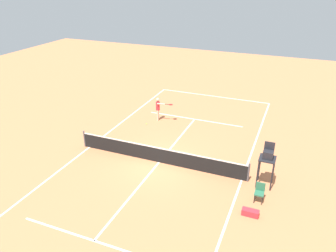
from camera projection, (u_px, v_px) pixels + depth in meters
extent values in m
plane|color=#D37A4C|center=(159.00, 162.00, 19.03)|extent=(60.00, 60.00, 0.00)
cube|color=white|center=(214.00, 96.00, 29.13)|extent=(9.53, 0.10, 0.01)
cube|color=white|center=(242.00, 180.00, 17.40)|extent=(0.10, 24.10, 0.01)
cube|color=white|center=(89.00, 147.00, 20.66)|extent=(0.10, 24.10, 0.01)
cube|color=white|center=(195.00, 119.00, 24.58)|extent=(7.15, 0.10, 0.01)
cube|color=white|center=(94.00, 241.00, 13.47)|extent=(7.15, 0.10, 0.01)
cube|color=white|center=(159.00, 162.00, 19.03)|extent=(0.10, 13.26, 0.01)
cylinder|color=#4C4C51|center=(248.00, 173.00, 17.07)|extent=(0.10, 0.10, 1.07)
cylinder|color=#4C4C51|center=(85.00, 139.00, 20.54)|extent=(0.10, 0.10, 1.07)
cube|color=black|center=(159.00, 155.00, 18.84)|extent=(10.13, 0.03, 0.91)
cube|color=white|center=(159.00, 148.00, 18.64)|extent=(10.13, 0.04, 0.06)
cylinder|color=beige|center=(158.00, 114.00, 24.37)|extent=(0.12, 0.12, 0.81)
cylinder|color=beige|center=(158.00, 116.00, 24.19)|extent=(0.12, 0.12, 0.81)
cylinder|color=red|center=(158.00, 106.00, 23.97)|extent=(0.28, 0.28, 0.63)
sphere|color=beige|center=(158.00, 100.00, 23.76)|extent=(0.23, 0.23, 0.23)
cylinder|color=beige|center=(158.00, 105.00, 24.12)|extent=(0.09, 0.09, 0.56)
cylinder|color=beige|center=(161.00, 104.00, 23.66)|extent=(0.57, 0.20, 0.09)
cylinder|color=black|center=(167.00, 104.00, 23.59)|extent=(0.26, 0.09, 0.04)
ellipsoid|color=red|center=(171.00, 105.00, 23.54)|extent=(0.37, 0.34, 0.04)
sphere|color=#CCE033|center=(146.00, 124.00, 23.77)|extent=(0.07, 0.07, 0.07)
cylinder|color=#232328|center=(272.00, 177.00, 16.25)|extent=(0.07, 0.07, 1.55)
cylinder|color=#232328|center=(257.00, 174.00, 16.49)|extent=(0.07, 0.07, 1.55)
cylinder|color=#232328|center=(273.00, 170.00, 16.84)|extent=(0.07, 0.07, 1.55)
cylinder|color=#232328|center=(259.00, 168.00, 17.08)|extent=(0.07, 0.07, 1.55)
cube|color=#232328|center=(268.00, 159.00, 16.32)|extent=(0.80, 0.80, 0.06)
cube|color=#232328|center=(268.00, 155.00, 16.22)|extent=(0.50, 0.44, 0.40)
cube|color=#232328|center=(270.00, 147.00, 16.24)|extent=(0.50, 0.06, 0.50)
cylinder|color=#262626|center=(262.00, 201.00, 15.47)|extent=(0.04, 0.04, 0.45)
cylinder|color=#262626|center=(254.00, 199.00, 15.59)|extent=(0.04, 0.04, 0.45)
cylinder|color=#262626|center=(263.00, 197.00, 15.76)|extent=(0.04, 0.04, 0.45)
cylinder|color=#262626|center=(255.00, 195.00, 15.88)|extent=(0.04, 0.04, 0.45)
cube|color=#2D6B4C|center=(259.00, 193.00, 15.56)|extent=(0.44, 0.44, 0.06)
cube|color=#2D6B4C|center=(260.00, 187.00, 15.64)|extent=(0.44, 0.04, 0.44)
cube|color=red|center=(250.00, 213.00, 14.82)|extent=(0.76, 0.32, 0.30)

